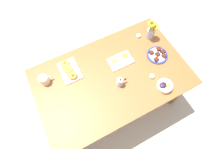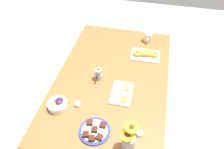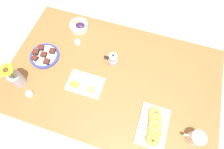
% 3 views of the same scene
% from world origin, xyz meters
% --- Properties ---
extents(ground_plane, '(6.00, 6.00, 0.00)m').
position_xyz_m(ground_plane, '(0.00, 0.00, 0.00)').
color(ground_plane, '#B7B2A8').
extents(dining_table, '(1.60, 1.00, 0.74)m').
position_xyz_m(dining_table, '(0.00, 0.00, 0.65)').
color(dining_table, brown).
rests_on(dining_table, ground_plane).
extents(coffee_mug, '(0.13, 0.09, 0.10)m').
position_xyz_m(coffee_mug, '(-0.64, 0.26, 0.79)').
color(coffee_mug, silver).
rests_on(coffee_mug, dining_table).
extents(grape_bowl, '(0.16, 0.16, 0.07)m').
position_xyz_m(grape_bowl, '(0.41, -0.35, 0.77)').
color(grape_bowl, white).
rests_on(grape_bowl, dining_table).
extents(cheese_platter, '(0.26, 0.17, 0.03)m').
position_xyz_m(cheese_platter, '(0.17, 0.12, 0.75)').
color(cheese_platter, white).
rests_on(cheese_platter, dining_table).
extents(croissant_platter, '(0.19, 0.28, 0.05)m').
position_xyz_m(croissant_platter, '(-0.37, 0.26, 0.76)').
color(croissant_platter, white).
rests_on(croissant_platter, dining_table).
extents(jam_cup_honey, '(0.05, 0.05, 0.03)m').
position_xyz_m(jam_cup_honey, '(0.36, -0.20, 0.76)').
color(jam_cup_honey, white).
rests_on(jam_cup_honey, dining_table).
extents(jam_cup_berry, '(0.05, 0.05, 0.03)m').
position_xyz_m(jam_cup_berry, '(0.52, 0.32, 0.76)').
color(jam_cup_berry, white).
rests_on(jam_cup_berry, dining_table).
extents(dessert_plate, '(0.23, 0.23, 0.05)m').
position_xyz_m(dessert_plate, '(0.57, -0.01, 0.75)').
color(dessert_plate, navy).
rests_on(dessert_plate, dining_table).
extents(flower_vase, '(0.13, 0.11, 0.24)m').
position_xyz_m(flower_vase, '(0.63, 0.25, 0.82)').
color(flower_vase, '#B2B2BC').
rests_on(flower_vase, dining_table).
extents(moka_pot, '(0.11, 0.07, 0.12)m').
position_xyz_m(moka_pot, '(0.03, -0.12, 0.79)').
color(moka_pot, '#B7B7BC').
rests_on(moka_pot, dining_table).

